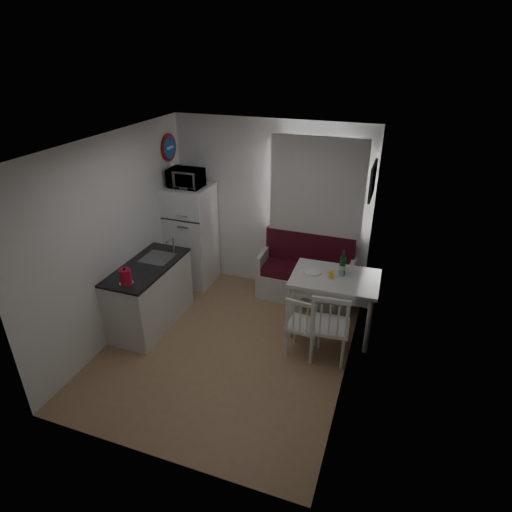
% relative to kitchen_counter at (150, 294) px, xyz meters
% --- Properties ---
extents(floor, '(3.00, 3.50, 0.02)m').
position_rel_kitchen_counter_xyz_m(floor, '(1.20, -0.16, -0.46)').
color(floor, '#A18055').
rests_on(floor, ground).
extents(ceiling, '(3.00, 3.50, 0.02)m').
position_rel_kitchen_counter_xyz_m(ceiling, '(1.20, -0.16, 2.14)').
color(ceiling, white).
rests_on(ceiling, wall_back).
extents(wall_back, '(3.00, 0.02, 2.60)m').
position_rel_kitchen_counter_xyz_m(wall_back, '(1.20, 1.59, 0.84)').
color(wall_back, white).
rests_on(wall_back, floor).
extents(wall_front, '(3.00, 0.02, 2.60)m').
position_rel_kitchen_counter_xyz_m(wall_front, '(1.20, -1.91, 0.84)').
color(wall_front, white).
rests_on(wall_front, floor).
extents(wall_left, '(0.02, 3.50, 2.60)m').
position_rel_kitchen_counter_xyz_m(wall_left, '(-0.30, -0.16, 0.84)').
color(wall_left, white).
rests_on(wall_left, floor).
extents(wall_right, '(0.02, 3.50, 2.60)m').
position_rel_kitchen_counter_xyz_m(wall_right, '(2.70, -0.16, 0.84)').
color(wall_right, white).
rests_on(wall_right, floor).
extents(window, '(1.22, 0.06, 1.47)m').
position_rel_kitchen_counter_xyz_m(window, '(1.90, 1.56, 1.17)').
color(window, silver).
rests_on(window, wall_back).
extents(curtain, '(1.35, 0.02, 1.50)m').
position_rel_kitchen_counter_xyz_m(curtain, '(1.90, 1.49, 1.22)').
color(curtain, white).
rests_on(curtain, wall_back).
extents(kitchen_counter, '(0.62, 1.32, 1.16)m').
position_rel_kitchen_counter_xyz_m(kitchen_counter, '(0.00, 0.00, 0.00)').
color(kitchen_counter, silver).
rests_on(kitchen_counter, floor).
extents(wall_sign, '(0.03, 0.40, 0.40)m').
position_rel_kitchen_counter_xyz_m(wall_sign, '(-0.27, 1.29, 1.69)').
color(wall_sign, '#194798').
rests_on(wall_sign, wall_left).
extents(picture_frame, '(0.04, 0.52, 0.42)m').
position_rel_kitchen_counter_xyz_m(picture_frame, '(2.67, 0.94, 1.59)').
color(picture_frame, black).
rests_on(picture_frame, wall_right).
extents(bench, '(1.41, 0.54, 1.01)m').
position_rel_kitchen_counter_xyz_m(bench, '(1.85, 1.36, -0.12)').
color(bench, silver).
rests_on(bench, floor).
extents(dining_table, '(1.13, 0.81, 0.83)m').
position_rel_kitchen_counter_xyz_m(dining_table, '(2.39, 0.64, 0.28)').
color(dining_table, silver).
rests_on(dining_table, floor).
extents(chair_left, '(0.43, 0.41, 0.45)m').
position_rel_kitchen_counter_xyz_m(chair_left, '(2.14, -0.01, 0.07)').
color(chair_left, silver).
rests_on(chair_left, floor).
extents(chair_right, '(0.50, 0.48, 0.53)m').
position_rel_kitchen_counter_xyz_m(chair_right, '(2.45, -0.03, 0.15)').
color(chair_right, silver).
rests_on(chair_right, floor).
extents(fridge, '(0.65, 0.65, 1.61)m').
position_rel_kitchen_counter_xyz_m(fridge, '(0.02, 1.24, 0.35)').
color(fridge, white).
rests_on(fridge, floor).
extents(microwave, '(0.49, 0.33, 0.27)m').
position_rel_kitchen_counter_xyz_m(microwave, '(0.02, 1.19, 1.29)').
color(microwave, white).
rests_on(microwave, fridge).
extents(kettle, '(0.17, 0.17, 0.23)m').
position_rel_kitchen_counter_xyz_m(kettle, '(0.05, -0.51, 0.56)').
color(kettle, '#B50E27').
rests_on(kettle, kitchen_counter).
extents(wine_bottle, '(0.09, 0.09, 0.34)m').
position_rel_kitchen_counter_xyz_m(wine_bottle, '(2.45, 0.74, 0.55)').
color(wine_bottle, '#12391B').
rests_on(wine_bottle, dining_table).
extents(drinking_glass_orange, '(0.06, 0.06, 0.10)m').
position_rel_kitchen_counter_xyz_m(drinking_glass_orange, '(2.34, 0.59, 0.43)').
color(drinking_glass_orange, yellow).
rests_on(drinking_glass_orange, dining_table).
extents(drinking_glass_blue, '(0.06, 0.06, 0.10)m').
position_rel_kitchen_counter_xyz_m(drinking_glass_blue, '(2.45, 0.69, 0.43)').
color(drinking_glass_blue, '#7F9FD9').
rests_on(drinking_glass_blue, dining_table).
extents(plate, '(0.23, 0.23, 0.02)m').
position_rel_kitchen_counter_xyz_m(plate, '(2.09, 0.66, 0.39)').
color(plate, white).
rests_on(plate, dining_table).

